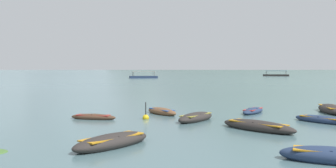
{
  "coord_description": "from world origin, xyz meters",
  "views": [
    {
      "loc": [
        1.06,
        -5.73,
        3.2
      ],
      "look_at": [
        -2.31,
        39.37,
        1.31
      ],
      "focal_mm": 39.11,
      "sensor_mm": 36.0,
      "label": 1
    }
  ],
  "objects_px": {
    "rowboat_3": "(258,126)",
    "rowboat_9": "(196,117)",
    "ferry_0": "(276,75)",
    "rowboat_4": "(93,117)",
    "rowboat_10": "(332,109)",
    "rowboat_6": "(162,112)",
    "rowboat_2": "(112,141)",
    "rowboat_5": "(253,111)",
    "rowboat_7": "(331,156)",
    "mooring_buoy": "(146,117)",
    "ferry_1": "(143,77)",
    "rowboat_8": "(321,120)"
  },
  "relations": [
    {
      "from": "ferry_1",
      "to": "mooring_buoy",
      "type": "xyz_separation_m",
      "value": [
        14.43,
        -100.06,
        -0.34
      ]
    },
    {
      "from": "rowboat_8",
      "to": "rowboat_6",
      "type": "bearing_deg",
      "value": 161.53
    },
    {
      "from": "rowboat_3",
      "to": "ferry_0",
      "type": "xyz_separation_m",
      "value": [
        31.63,
        141.98,
        0.25
      ]
    },
    {
      "from": "rowboat_5",
      "to": "rowboat_9",
      "type": "height_order",
      "value": "rowboat_9"
    },
    {
      "from": "rowboat_6",
      "to": "rowboat_10",
      "type": "bearing_deg",
      "value": 8.67
    },
    {
      "from": "rowboat_5",
      "to": "rowboat_10",
      "type": "xyz_separation_m",
      "value": [
        5.81,
        0.78,
        0.08
      ]
    },
    {
      "from": "rowboat_4",
      "to": "rowboat_5",
      "type": "height_order",
      "value": "rowboat_5"
    },
    {
      "from": "rowboat_3",
      "to": "rowboat_6",
      "type": "distance_m",
      "value": 8.45
    },
    {
      "from": "rowboat_8",
      "to": "rowboat_10",
      "type": "xyz_separation_m",
      "value": [
        2.5,
        5.17,
        0.07
      ]
    },
    {
      "from": "rowboat_3",
      "to": "rowboat_10",
      "type": "bearing_deg",
      "value": 50.66
    },
    {
      "from": "rowboat_3",
      "to": "rowboat_9",
      "type": "relative_size",
      "value": 1.08
    },
    {
      "from": "rowboat_2",
      "to": "rowboat_6",
      "type": "distance_m",
      "value": 10.92
    },
    {
      "from": "rowboat_7",
      "to": "ferry_1",
      "type": "bearing_deg",
      "value": 101.4
    },
    {
      "from": "rowboat_9",
      "to": "ferry_1",
      "type": "distance_m",
      "value": 102.09
    },
    {
      "from": "rowboat_4",
      "to": "ferry_0",
      "type": "xyz_separation_m",
      "value": [
        41.35,
        138.59,
        0.31
      ]
    },
    {
      "from": "rowboat_2",
      "to": "rowboat_5",
      "type": "height_order",
      "value": "rowboat_2"
    },
    {
      "from": "rowboat_2",
      "to": "ferry_0",
      "type": "height_order",
      "value": "ferry_0"
    },
    {
      "from": "rowboat_2",
      "to": "rowboat_10",
      "type": "relative_size",
      "value": 0.85
    },
    {
      "from": "rowboat_6",
      "to": "mooring_buoy",
      "type": "xyz_separation_m",
      "value": [
        -0.78,
        -2.64,
        -0.07
      ]
    },
    {
      "from": "rowboat_2",
      "to": "rowboat_4",
      "type": "xyz_separation_m",
      "value": [
        -3.05,
        7.95,
        -0.07
      ]
    },
    {
      "from": "rowboat_2",
      "to": "rowboat_4",
      "type": "height_order",
      "value": "rowboat_2"
    },
    {
      "from": "rowboat_3",
      "to": "rowboat_7",
      "type": "bearing_deg",
      "value": -77.9
    },
    {
      "from": "rowboat_5",
      "to": "rowboat_7",
      "type": "relative_size",
      "value": 0.95
    },
    {
      "from": "ferry_0",
      "to": "mooring_buoy",
      "type": "height_order",
      "value": "ferry_0"
    },
    {
      "from": "rowboat_6",
      "to": "mooring_buoy",
      "type": "bearing_deg",
      "value": -106.44
    },
    {
      "from": "rowboat_2",
      "to": "rowboat_3",
      "type": "relative_size",
      "value": 1.0
    },
    {
      "from": "mooring_buoy",
      "to": "rowboat_4",
      "type": "bearing_deg",
      "value": -175.14
    },
    {
      "from": "rowboat_3",
      "to": "rowboat_5",
      "type": "xyz_separation_m",
      "value": [
        0.9,
        7.41,
        -0.05
      ]
    },
    {
      "from": "rowboat_7",
      "to": "rowboat_10",
      "type": "xyz_separation_m",
      "value": [
        5.33,
        14.66,
        0.02
      ]
    },
    {
      "from": "rowboat_4",
      "to": "rowboat_10",
      "type": "relative_size",
      "value": 0.66
    },
    {
      "from": "rowboat_4",
      "to": "mooring_buoy",
      "type": "relative_size",
      "value": 2.56
    },
    {
      "from": "rowboat_2",
      "to": "rowboat_10",
      "type": "height_order",
      "value": "rowboat_10"
    },
    {
      "from": "rowboat_5",
      "to": "rowboat_6",
      "type": "distance_m",
      "value": 6.62
    },
    {
      "from": "mooring_buoy",
      "to": "rowboat_5",
      "type": "bearing_deg",
      "value": 27.11
    },
    {
      "from": "rowboat_3",
      "to": "rowboat_7",
      "type": "relative_size",
      "value": 1.12
    },
    {
      "from": "rowboat_10",
      "to": "mooring_buoy",
      "type": "relative_size",
      "value": 3.9
    },
    {
      "from": "mooring_buoy",
      "to": "ferry_0",
      "type": "bearing_deg",
      "value": 74.63
    },
    {
      "from": "rowboat_4",
      "to": "rowboat_5",
      "type": "bearing_deg",
      "value": 20.73
    },
    {
      "from": "ferry_0",
      "to": "mooring_buoy",
      "type": "distance_m",
      "value": 143.44
    },
    {
      "from": "rowboat_9",
      "to": "rowboat_4",
      "type": "bearing_deg",
      "value": 178.04
    },
    {
      "from": "rowboat_5",
      "to": "mooring_buoy",
      "type": "height_order",
      "value": "mooring_buoy"
    },
    {
      "from": "rowboat_6",
      "to": "ferry_0",
      "type": "xyz_separation_m",
      "value": [
        37.25,
        135.67,
        0.27
      ]
    },
    {
      "from": "rowboat_2",
      "to": "ferry_1",
      "type": "xyz_separation_m",
      "value": [
        -14.16,
        108.29,
        0.24
      ]
    },
    {
      "from": "rowboat_8",
      "to": "ferry_0",
      "type": "height_order",
      "value": "ferry_0"
    },
    {
      "from": "rowboat_5",
      "to": "ferry_1",
      "type": "bearing_deg",
      "value": 102.71
    },
    {
      "from": "rowboat_3",
      "to": "rowboat_10",
      "type": "xyz_separation_m",
      "value": [
        6.72,
        8.19,
        0.03
      ]
    },
    {
      "from": "rowboat_9",
      "to": "rowboat_10",
      "type": "distance_m",
      "value": 11.14
    },
    {
      "from": "rowboat_4",
      "to": "rowboat_10",
      "type": "bearing_deg",
      "value": 16.28
    },
    {
      "from": "rowboat_3",
      "to": "ferry_1",
      "type": "height_order",
      "value": "ferry_1"
    },
    {
      "from": "rowboat_6",
      "to": "rowboat_3",
      "type": "bearing_deg",
      "value": -48.32
    }
  ]
}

